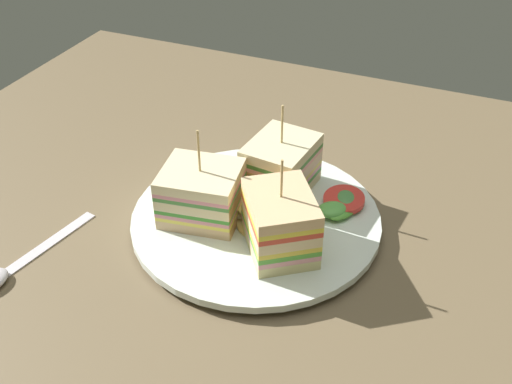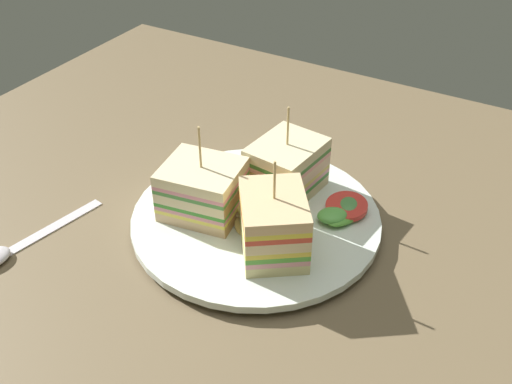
# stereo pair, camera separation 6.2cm
# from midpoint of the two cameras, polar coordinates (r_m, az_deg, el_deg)

# --- Properties ---
(ground_plane) EXTENTS (0.94, 0.80, 0.02)m
(ground_plane) POSITION_cam_midpoint_polar(r_m,az_deg,el_deg) (0.65, -2.72, -3.92)
(ground_plane) COLOR brown
(plate) EXTENTS (0.26, 0.26, 0.01)m
(plate) POSITION_cam_midpoint_polar(r_m,az_deg,el_deg) (0.64, -2.77, -2.69)
(plate) COLOR silver
(plate) RESTS_ON ground_plane
(sandwich_wedge_0) EXTENTS (0.09, 0.10, 0.10)m
(sandwich_wedge_0) POSITION_cam_midpoint_polar(r_m,az_deg,el_deg) (0.58, -0.78, -3.00)
(sandwich_wedge_0) COLOR beige
(sandwich_wedge_0) RESTS_ON plate
(sandwich_wedge_1) EXTENTS (0.07, 0.08, 0.10)m
(sandwich_wedge_1) POSITION_cam_midpoint_polar(r_m,az_deg,el_deg) (0.66, -0.36, 2.36)
(sandwich_wedge_1) COLOR beige
(sandwich_wedge_1) RESTS_ON plate
(sandwich_wedge_2) EXTENTS (0.09, 0.08, 0.10)m
(sandwich_wedge_2) POSITION_cam_midpoint_polar(r_m,az_deg,el_deg) (0.62, -7.91, -0.24)
(sandwich_wedge_2) COLOR #E1B887
(sandwich_wedge_2) RESTS_ON plate
(chip_pile) EXTENTS (0.07, 0.07, 0.02)m
(chip_pile) POSITION_cam_midpoint_polar(r_m,az_deg,el_deg) (0.63, -3.09, -2.14)
(chip_pile) COLOR #EDCF6A
(chip_pile) RESTS_ON plate
(salad_garnish) EXTENTS (0.05, 0.07, 0.01)m
(salad_garnish) POSITION_cam_midpoint_polar(r_m,az_deg,el_deg) (0.64, 5.35, -1.20)
(salad_garnish) COLOR #51A141
(salad_garnish) RESTS_ON plate
(spoon) EXTENTS (0.05, 0.15, 0.01)m
(spoon) POSITION_cam_midpoint_polar(r_m,az_deg,el_deg) (0.65, -25.16, -6.90)
(spoon) COLOR silver
(spoon) RESTS_ON ground_plane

